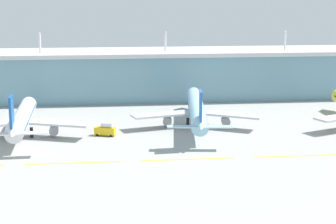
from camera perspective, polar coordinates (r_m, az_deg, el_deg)
ground_plane at (r=171.59m, az=2.96°, el=-4.62°), size 600.00×600.00×0.00m
terminal_building at (r=265.28m, az=-0.39°, el=3.87°), size 288.00×34.00×31.63m
airliner_near_middle at (r=200.30m, az=-14.56°, el=-0.67°), size 48.77×59.13×18.90m
airliner_center at (r=209.47m, az=2.89°, el=0.26°), size 48.46×72.03×18.90m
taxiway_stripe_mid_west at (r=168.35m, az=-9.54°, el=-5.10°), size 28.00×0.70×0.04m
taxiway_stripe_centre at (r=169.65m, az=2.04°, el=-4.80°), size 28.00×0.70×0.04m
taxiway_stripe_mid_east at (r=177.57m, az=13.00°, el=-4.34°), size 28.00×0.70×0.04m
fuel_truck at (r=197.57m, az=-6.33°, el=-1.77°), size 7.65×4.77×4.95m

